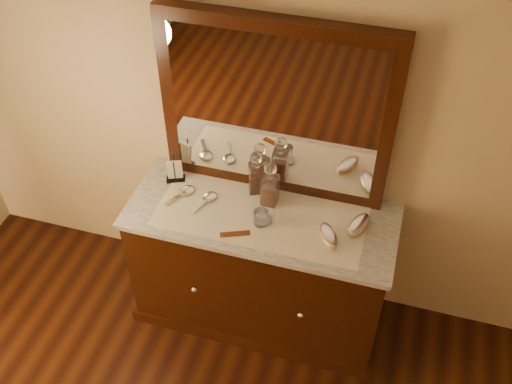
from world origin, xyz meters
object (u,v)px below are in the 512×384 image
dresser_cabinet (261,268)px  napkin_rack (175,171)px  decanter_right (270,188)px  decanter_left (256,176)px  hand_mirror_outer (184,192)px  comb (235,234)px  hand_mirror_inner (208,199)px  brush_near (328,236)px  brush_far (358,225)px  mirror_frame (275,110)px  pin_dish (265,220)px

dresser_cabinet → napkin_rack: napkin_rack is taller
decanter_right → dresser_cabinet: bearing=-100.7°
decanter_left → hand_mirror_outer: bearing=-159.9°
comb → hand_mirror_inner: bearing=114.9°
brush_near → hand_mirror_inner: bearing=171.4°
decanter_right → brush_far: decanter_right is taller
hand_mirror_outer → hand_mirror_inner: bearing=-4.4°
decanter_right → mirror_frame: bearing=97.1°
decanter_left → decanter_right: 0.12m
dresser_cabinet → comb: 0.49m
mirror_frame → brush_near: 0.69m
napkin_rack → pin_dish: bearing=-17.0°
mirror_frame → decanter_right: (0.02, -0.15, -0.39)m
decanter_left → hand_mirror_inner: bearing=-147.5°
dresser_cabinet → decanter_left: bearing=115.0°
napkin_rack → brush_near: 0.94m
brush_near → brush_far: bearing=41.5°
dresser_cabinet → comb: size_ratio=9.03×
napkin_rack → hand_mirror_outer: napkin_rack is taller
brush_far → hand_mirror_inner: (-0.82, -0.01, -0.02)m
decanter_left → dresser_cabinet: bearing=-65.0°
napkin_rack → decanter_left: 0.46m
dresser_cabinet → decanter_left: decanter_left is taller
pin_dish → brush_near: brush_near is taller
dresser_cabinet → pin_dish: pin_dish is taller
mirror_frame → pin_dish: 0.57m
brush_near → brush_far: 0.18m
comb → brush_far: size_ratio=0.80×
mirror_frame → comb: size_ratio=7.74×
decanter_left → pin_dish: bearing=-62.8°
mirror_frame → hand_mirror_outer: mirror_frame is taller
comb → decanter_right: decanter_right is taller
mirror_frame → hand_mirror_outer: size_ratio=5.91×
decanter_right → brush_far: size_ratio=1.41×
dresser_cabinet → pin_dish: bearing=-55.2°
hand_mirror_inner → hand_mirror_outer: bearing=175.6°
dresser_cabinet → napkin_rack: (-0.54, 0.13, 0.50)m
dresser_cabinet → brush_near: (0.37, -0.08, 0.47)m
dresser_cabinet → brush_far: brush_far is taller
dresser_cabinet → brush_far: 0.69m
dresser_cabinet → hand_mirror_inner: bearing=176.1°
decanter_left → brush_far: size_ratio=1.37×
decanter_right → brush_near: (0.36, -0.18, -0.08)m
comb → brush_near: bearing=-10.6°
comb → napkin_rack: napkin_rack is taller
decanter_right → brush_far: 0.50m
mirror_frame → comb: 0.66m
napkin_rack → brush_near: bearing=-13.0°
comb → hand_mirror_inner: (-0.22, 0.20, 0.00)m
decanter_left → brush_far: 0.61m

